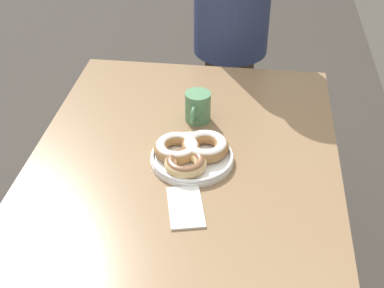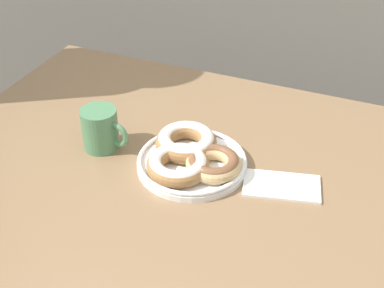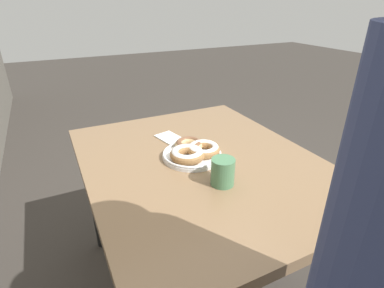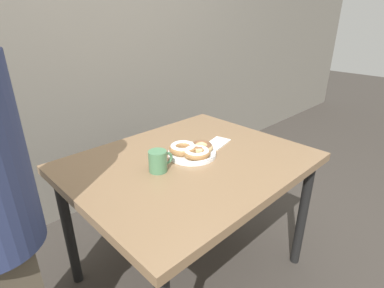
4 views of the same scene
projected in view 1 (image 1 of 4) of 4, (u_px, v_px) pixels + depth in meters
The scene contains 5 objects.
dining_table at pixel (185, 172), 1.59m from camera, with size 1.09×0.88×0.70m.
donut_plate at pixel (191, 153), 1.50m from camera, with size 0.25×0.25×0.06m.
coffee_mug at pixel (198, 107), 1.66m from camera, with size 0.12×0.08×0.10m.
person_figure at pixel (232, 24), 2.17m from camera, with size 0.36×0.30×1.45m.
napkin at pixel (186, 207), 1.36m from camera, with size 0.17×0.12×0.01m.
Camera 1 is at (1.23, 0.30, 1.63)m, focal length 50.00 mm.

